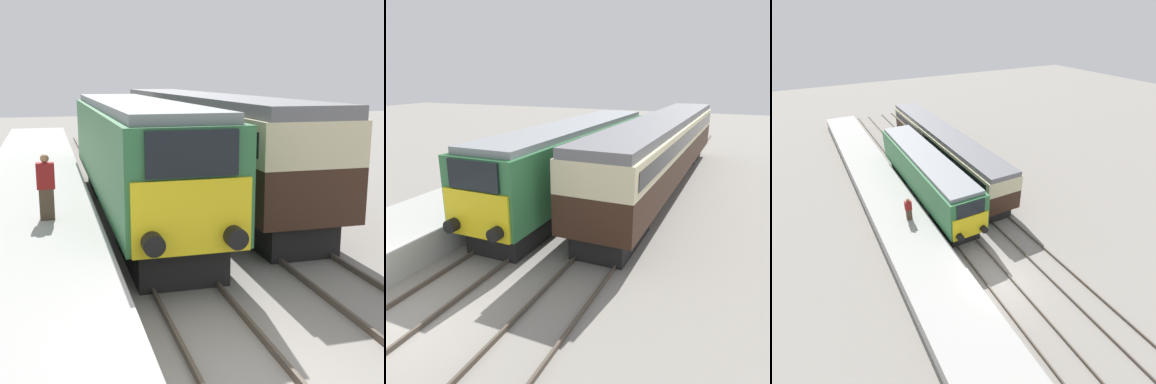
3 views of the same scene
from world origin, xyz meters
TOP-DOWN VIEW (x-y plane):
  - platform_left at (-3.30, 8.00)m, footprint 3.50×50.00m
  - rails_near_track at (0.00, 5.00)m, footprint 1.51×60.00m
  - rails_far_track at (3.40, 5.00)m, footprint 1.50×60.00m
  - locomotive at (0.00, 10.70)m, footprint 2.70×15.03m
  - passenger_carriage at (3.40, 14.85)m, footprint 2.75×20.52m
  - person_on_platform at (-2.81, 6.87)m, footprint 0.44×0.26m

SIDE VIEW (x-z plane):
  - rails_near_track at x=0.00m, z-range 0.00..0.14m
  - rails_far_track at x=3.40m, z-range 0.00..0.14m
  - platform_left at x=-3.30m, z-range 0.00..1.04m
  - person_on_platform at x=-2.81m, z-range 1.03..2.68m
  - locomotive at x=0.00m, z-range 0.24..4.05m
  - passenger_carriage at x=3.40m, z-range 0.43..4.32m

